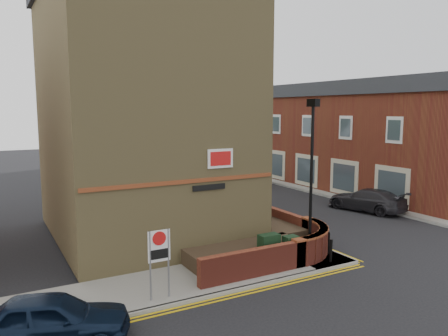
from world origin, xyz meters
TOP-DOWN VIEW (x-y plane):
  - ground at (0.00, 0.00)m, footprint 120.00×120.00m
  - pavement_corner at (-3.50, 1.50)m, footprint 13.00×3.00m
  - pavement_main at (2.00, 16.00)m, footprint 2.00×32.00m
  - pavement_far at (13.00, 13.00)m, footprint 4.00×40.00m
  - kerb_side at (-3.50, 0.00)m, footprint 13.00×0.15m
  - kerb_main_near at (3.00, 16.00)m, footprint 0.15×32.00m
  - kerb_main_far at (11.00, 13.00)m, footprint 0.15×40.00m
  - yellow_lines_side at (-3.50, -0.25)m, footprint 13.00×0.28m
  - yellow_lines_main at (3.25, 16.00)m, footprint 0.28×32.00m
  - corner_building at (-2.84, 8.00)m, footprint 8.95×10.40m
  - garden_wall at (0.00, 2.50)m, footprint 6.80×6.00m
  - lamppost at (1.60, 1.20)m, footprint 0.25×0.50m
  - utility_cabinet_large at (-0.30, 1.30)m, footprint 0.80×0.45m
  - utility_cabinet_small at (0.50, 1.00)m, footprint 0.55×0.40m
  - bollard_near at (2.00, 0.40)m, footprint 0.11×0.11m
  - bollard_far at (2.60, 1.20)m, footprint 0.11×0.11m
  - zone_sign at (-5.00, 0.50)m, footprint 0.72×0.07m
  - far_terrace at (14.50, 17.00)m, footprint 5.40×30.40m
  - far_terrace_cream at (14.50, 38.00)m, footprint 5.40×12.40m
  - tree_near at (2.00, 14.05)m, footprint 3.64×3.65m
  - tree_mid at (2.00, 22.05)m, footprint 4.03×4.03m
  - tree_far at (2.00, 30.05)m, footprint 3.81×3.81m
  - traffic_light_assembly at (2.40, 25.00)m, footprint 0.20×0.16m
  - navy_hatchback at (-8.33, -0.50)m, footprint 4.26×2.76m
  - silver_car_near at (3.71, 11.49)m, footprint 2.20×4.09m
  - red_car_main at (3.94, 19.07)m, footprint 2.87×4.83m
  - grey_car_far at (10.23, 6.30)m, footprint 3.01×4.98m
  - silver_car_far at (9.00, 18.19)m, footprint 1.97×4.69m

SIDE VIEW (x-z plane):
  - ground at x=0.00m, z-range 0.00..0.00m
  - garden_wall at x=0.00m, z-range -0.60..0.60m
  - yellow_lines_side at x=-3.50m, z-range 0.00..0.01m
  - yellow_lines_main at x=3.25m, z-range 0.00..0.01m
  - pavement_corner at x=-3.50m, z-range 0.00..0.12m
  - pavement_main at x=2.00m, z-range 0.00..0.12m
  - pavement_far at x=13.00m, z-range 0.00..0.12m
  - kerb_side at x=-3.50m, z-range 0.00..0.12m
  - kerb_main_near at x=3.00m, z-range 0.00..0.12m
  - kerb_main_far at x=11.00m, z-range 0.00..0.12m
  - bollard_near at x=2.00m, z-range 0.12..1.02m
  - bollard_far at x=2.60m, z-range 0.12..1.02m
  - red_car_main at x=3.94m, z-range 0.00..1.26m
  - silver_car_near at x=3.71m, z-range 0.00..1.28m
  - utility_cabinet_small at x=0.50m, z-range 0.12..1.22m
  - grey_car_far at x=10.23m, z-range 0.00..1.35m
  - navy_hatchback at x=-8.33m, z-range 0.00..1.35m
  - utility_cabinet_large at x=-0.30m, z-range 0.12..1.32m
  - silver_car_far at x=9.00m, z-range 0.00..1.59m
  - zone_sign at x=-5.00m, z-range 0.54..2.74m
  - traffic_light_assembly at x=2.40m, z-range 0.68..4.88m
  - lamppost at x=1.60m, z-range 0.19..6.49m
  - far_terrace at x=14.50m, z-range 0.04..8.04m
  - far_terrace_cream at x=14.50m, z-range 0.05..8.05m
  - tree_near at x=2.00m, z-range 1.35..8.05m
  - tree_far at x=2.00m, z-range 1.41..8.42m
  - tree_mid at x=2.00m, z-range 1.49..8.91m
  - corner_building at x=-2.84m, z-range -0.57..13.03m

